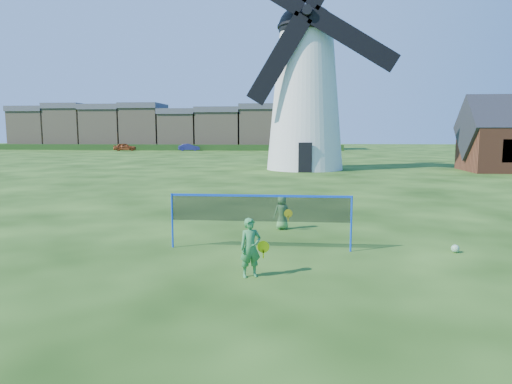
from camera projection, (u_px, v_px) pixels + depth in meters
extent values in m
plane|color=black|center=(248.00, 245.00, 13.45)|extent=(220.00, 220.00, 0.00)
ellipsoid|color=black|center=(306.00, 27.00, 38.81)|extent=(4.71, 4.71, 3.53)
cylinder|color=black|center=(306.00, 27.00, 38.81)|extent=(4.88, 4.88, 0.20)
cube|color=black|center=(305.00, 158.00, 37.04)|extent=(1.09, 0.13, 2.40)
cube|color=black|center=(306.00, 104.00, 37.15)|extent=(0.76, 0.13, 0.98)
cube|color=black|center=(306.00, 60.00, 37.21)|extent=(0.65, 0.13, 0.87)
cylinder|color=black|center=(307.00, 11.00, 36.47)|extent=(0.76, 1.31, 0.76)
cylinder|color=black|center=(306.00, 22.00, 41.38)|extent=(2.40, 0.13, 2.40)
cylinder|color=black|center=(306.00, 21.00, 40.84)|extent=(0.15, 1.96, 0.15)
cube|color=black|center=(279.00, 59.00, 36.87)|extent=(5.23, 0.11, 7.33)
cube|color=black|center=(354.00, 39.00, 36.15)|extent=(7.33, 0.11, 5.23)
cube|color=black|center=(508.00, 151.00, 35.61)|extent=(0.89, 0.09, 1.78)
cylinder|color=blue|center=(172.00, 221.00, 13.12)|extent=(0.05, 0.05, 1.55)
cylinder|color=blue|center=(351.00, 224.00, 12.67)|extent=(0.05, 0.05, 1.55)
cube|color=black|center=(260.00, 209.00, 12.85)|extent=(5.00, 0.02, 0.70)
cube|color=blue|center=(260.00, 196.00, 12.80)|extent=(5.00, 0.02, 0.06)
imported|color=#368946|center=(250.00, 248.00, 10.46)|extent=(0.58, 0.50, 1.35)
cylinder|color=#F8FF0D|center=(263.00, 247.00, 10.61)|extent=(0.28, 0.02, 0.28)
cube|color=#F8FF0D|center=(263.00, 254.00, 10.64)|extent=(0.03, 0.02, 0.20)
imported|color=#57A24E|center=(282.00, 212.00, 15.60)|extent=(0.66, 0.56, 1.14)
cylinder|color=#F8FF0D|center=(288.00, 213.00, 15.36)|extent=(0.28, 0.02, 0.28)
cube|color=#F8FF0D|center=(288.00, 218.00, 15.38)|extent=(0.03, 0.02, 0.20)
sphere|color=green|center=(455.00, 249.00, 12.64)|extent=(0.22, 0.22, 0.22)
cube|color=gray|center=(36.00, 130.00, 88.49)|extent=(6.70, 8.00, 6.89)
cube|color=#4C4C54|center=(34.00, 109.00, 87.98)|extent=(7.00, 8.40, 1.00)
cube|color=gray|center=(70.00, 129.00, 87.84)|extent=(6.50, 8.00, 7.38)
cube|color=#4C4C54|center=(69.00, 107.00, 87.29)|extent=(6.80, 8.40, 1.00)
cube|color=gray|center=(107.00, 130.00, 87.20)|extent=(7.17, 8.00, 7.17)
cube|color=#4C4C54|center=(106.00, 108.00, 86.67)|extent=(7.47, 8.40, 1.00)
cube|color=gray|center=(144.00, 129.00, 86.53)|extent=(6.78, 8.00, 7.37)
cube|color=#4C4C54|center=(143.00, 106.00, 85.99)|extent=(7.08, 8.40, 1.00)
cube|color=gray|center=(181.00, 132.00, 85.98)|extent=(6.47, 8.00, 6.31)
cube|color=#4C4C54|center=(180.00, 112.00, 85.50)|extent=(6.77, 8.40, 1.00)
cube|color=gray|center=(220.00, 131.00, 85.29)|extent=(7.66, 8.00, 6.58)
cube|color=#4C4C54|center=(220.00, 110.00, 84.80)|extent=(7.96, 8.40, 1.00)
cube|color=gray|center=(262.00, 130.00, 84.55)|extent=(7.44, 8.00, 7.08)
cube|color=#4C4C54|center=(262.00, 107.00, 84.02)|extent=(7.74, 8.40, 1.00)
cube|color=gray|center=(304.00, 130.00, 83.85)|extent=(7.21, 8.00, 7.16)
cube|color=#4C4C54|center=(305.00, 107.00, 83.32)|extent=(7.51, 8.40, 1.00)
cube|color=#193814|center=(163.00, 147.00, 80.54)|extent=(62.00, 0.80, 1.00)
imported|color=#923E1A|center=(125.00, 147.00, 78.34)|extent=(4.02, 2.45, 1.28)
imported|color=navy|center=(189.00, 147.00, 78.30)|extent=(3.76, 1.92, 1.18)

